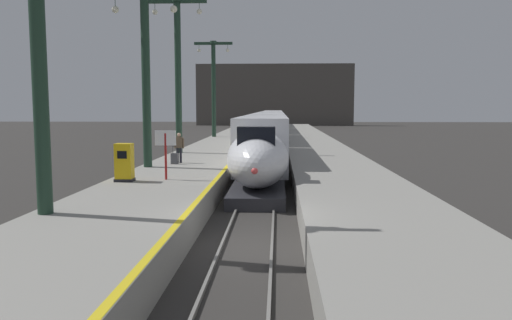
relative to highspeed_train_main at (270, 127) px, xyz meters
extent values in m
plane|color=#33302D|center=(0.00, -41.76, -1.97)|extent=(260.00, 260.00, 0.00)
cube|color=gray|center=(-4.05, -17.01, -1.45)|extent=(4.80, 110.00, 1.05)
cube|color=gray|center=(4.05, -17.01, -1.45)|extent=(4.80, 110.00, 1.05)
cube|color=yellow|center=(-1.77, -17.01, -0.92)|extent=(0.20, 107.80, 0.01)
cube|color=slate|center=(-0.75, -14.26, -1.91)|extent=(0.08, 110.00, 0.12)
cube|color=slate|center=(0.75, -14.26, -1.91)|extent=(0.08, 110.00, 0.12)
ellipsoid|color=silver|center=(0.00, -33.49, -0.14)|extent=(2.78, 6.71, 2.56)
cube|color=#28282D|center=(0.00, -33.83, -1.70)|extent=(2.46, 5.70, 0.55)
cube|color=black|center=(0.00, -35.00, 0.93)|extent=(1.59, 1.00, 0.90)
sphere|color=#F24C4C|center=(0.00, -36.76, -0.29)|extent=(0.28, 0.28, 0.28)
cube|color=silver|center=(0.00, -24.48, 0.10)|extent=(2.90, 14.00, 3.05)
cube|color=black|center=(-1.42, -24.48, 0.65)|extent=(0.04, 11.90, 0.80)
cube|color=black|center=(1.42, -24.48, 0.65)|extent=(0.04, 11.90, 0.80)
cube|color=silver|center=(0.00, -24.48, -1.17)|extent=(2.92, 13.30, 0.24)
cube|color=black|center=(0.00, -28.96, -1.69)|extent=(2.03, 2.20, 0.56)
cube|color=black|center=(0.00, -20.00, -1.69)|extent=(2.03, 2.20, 0.56)
cube|color=silver|center=(0.00, -7.88, 0.10)|extent=(2.90, 18.00, 3.05)
cube|color=black|center=(-1.42, -7.88, 0.65)|extent=(0.04, 15.84, 0.80)
cube|color=black|center=(1.42, -7.88, 0.65)|extent=(0.04, 15.84, 0.80)
cube|color=black|center=(0.00, -14.00, -1.69)|extent=(2.03, 2.20, 0.56)
cube|color=black|center=(0.00, -1.76, -1.69)|extent=(2.03, 2.20, 0.56)
cube|color=silver|center=(0.00, 10.72, 0.10)|extent=(2.90, 18.00, 3.05)
cube|color=black|center=(-1.42, 10.72, 0.65)|extent=(0.04, 15.84, 0.80)
cube|color=black|center=(1.42, 10.72, 0.65)|extent=(0.04, 15.84, 0.80)
cube|color=black|center=(0.00, 4.60, -1.69)|extent=(2.03, 2.20, 0.56)
cube|color=black|center=(0.00, 16.84, -1.69)|extent=(2.03, 2.20, 0.56)
cube|color=silver|center=(0.00, 29.32, 0.10)|extent=(2.90, 18.00, 3.05)
cube|color=black|center=(-1.42, 29.32, 0.65)|extent=(0.04, 15.84, 0.80)
cube|color=black|center=(1.42, 29.32, 0.65)|extent=(0.04, 15.84, 0.80)
cube|color=black|center=(0.00, 23.20, -1.69)|extent=(2.03, 2.20, 0.56)
cube|color=black|center=(0.00, 35.44, -1.69)|extent=(2.03, 2.20, 0.56)
cylinder|color=#1E3828|center=(-5.90, -42.09, 3.67)|extent=(0.44, 0.44, 9.18)
cylinder|color=#1E3828|center=(-5.90, -30.41, 3.58)|extent=(0.44, 0.44, 9.01)
cylinder|color=#1E3828|center=(-7.40, -30.41, 7.49)|extent=(0.03, 0.03, 0.60)
sphere|color=#EFEACC|center=(-7.40, -30.41, 7.14)|extent=(0.36, 0.36, 0.36)
cylinder|color=#1E3828|center=(-4.40, -30.41, 7.49)|extent=(0.03, 0.03, 0.60)
sphere|color=#EFEACC|center=(-4.40, -30.41, 7.14)|extent=(0.36, 0.36, 0.36)
cylinder|color=#1E3828|center=(-5.90, -22.00, 4.29)|extent=(0.44, 0.44, 10.44)
cube|color=#1E3828|center=(-5.90, -22.00, 9.26)|extent=(4.00, 0.24, 0.28)
cylinder|color=#1E3828|center=(-7.40, -22.00, 8.91)|extent=(0.03, 0.03, 0.60)
sphere|color=#EFEACC|center=(-7.40, -22.00, 8.56)|extent=(0.36, 0.36, 0.36)
cylinder|color=#1E3828|center=(-4.40, -22.00, 8.91)|extent=(0.03, 0.03, 0.60)
sphere|color=#EFEACC|center=(-4.40, -22.00, 8.56)|extent=(0.36, 0.36, 0.36)
cylinder|color=#1E3828|center=(-5.90, -3.13, 4.07)|extent=(0.44, 0.44, 9.98)
cylinder|color=#1E3828|center=(-5.90, -3.13, 8.91)|extent=(0.68, 0.68, 0.30)
cube|color=#1E3828|center=(-5.90, -3.13, 8.81)|extent=(4.00, 0.24, 0.28)
cylinder|color=#1E3828|center=(-7.40, -3.13, 8.46)|extent=(0.03, 0.03, 0.60)
sphere|color=#EFEACC|center=(-7.40, -3.13, 8.11)|extent=(0.36, 0.36, 0.36)
cylinder|color=#1E3828|center=(-4.40, -3.13, 8.46)|extent=(0.03, 0.03, 0.60)
sphere|color=#EFEACC|center=(-4.40, -3.13, 8.11)|extent=(0.36, 0.36, 0.36)
cylinder|color=#23232D|center=(-4.72, -28.41, -0.50)|extent=(0.13, 0.13, 0.85)
cylinder|color=#23232D|center=(-4.55, -28.42, -0.50)|extent=(0.13, 0.13, 0.85)
cube|color=brown|center=(-4.63, -28.41, 0.24)|extent=(0.40, 0.25, 0.62)
cylinder|color=brown|center=(-4.87, -28.39, 0.19)|extent=(0.09, 0.09, 0.58)
cylinder|color=brown|center=(-4.39, -28.43, 0.19)|extent=(0.09, 0.09, 0.58)
sphere|color=tan|center=(-4.63, -28.41, 0.66)|extent=(0.22, 0.22, 0.22)
cube|color=#4C4C51|center=(-4.78, -29.00, -0.62)|extent=(0.40, 0.22, 0.60)
cylinder|color=#262628|center=(-4.88, -29.00, -0.14)|extent=(0.02, 0.02, 0.36)
cylinder|color=#262628|center=(-4.68, -29.00, -0.14)|extent=(0.02, 0.02, 0.36)
cube|color=#262628|center=(-4.78, -29.00, 0.05)|extent=(0.22, 0.03, 0.02)
cube|color=yellow|center=(-5.55, -35.56, -0.12)|extent=(0.70, 0.56, 1.60)
cube|color=black|center=(-5.55, -35.85, 0.23)|extent=(0.40, 0.02, 0.32)
cube|color=black|center=(-5.55, -35.56, -0.86)|extent=(0.76, 0.62, 0.12)
cylinder|color=maroon|center=(-3.92, -34.96, 0.08)|extent=(0.10, 0.10, 2.00)
cube|color=white|center=(-3.92, -34.96, 0.88)|extent=(0.90, 0.06, 0.64)
cube|color=#4C4742|center=(0.00, 60.24, 5.03)|extent=(36.00, 2.00, 14.00)
camera|label=1|loc=(0.93, -56.38, 2.19)|focal=35.42mm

